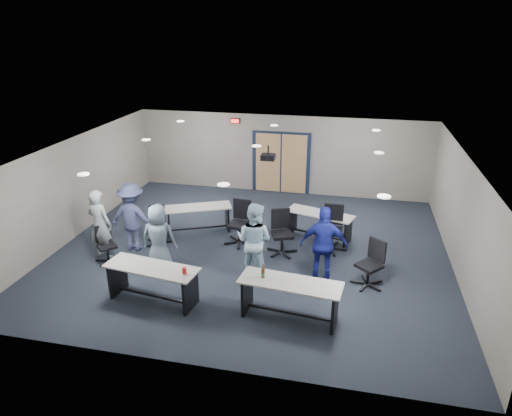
% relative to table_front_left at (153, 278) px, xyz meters
% --- Properties ---
extents(floor, '(10.00, 10.00, 0.00)m').
position_rel_table_front_left_xyz_m(floor, '(1.54, 2.77, -0.56)').
color(floor, black).
rests_on(floor, ground).
extents(back_wall, '(10.00, 0.04, 2.70)m').
position_rel_table_front_left_xyz_m(back_wall, '(1.54, 7.27, 0.79)').
color(back_wall, gray).
rests_on(back_wall, floor).
extents(front_wall, '(10.00, 0.04, 2.70)m').
position_rel_table_front_left_xyz_m(front_wall, '(1.54, -1.73, 0.79)').
color(front_wall, gray).
rests_on(front_wall, floor).
extents(left_wall, '(0.04, 9.00, 2.70)m').
position_rel_table_front_left_xyz_m(left_wall, '(-3.46, 2.77, 0.79)').
color(left_wall, gray).
rests_on(left_wall, floor).
extents(right_wall, '(0.04, 9.00, 2.70)m').
position_rel_table_front_left_xyz_m(right_wall, '(6.54, 2.77, 0.79)').
color(right_wall, gray).
rests_on(right_wall, floor).
extents(ceiling, '(10.00, 9.00, 0.04)m').
position_rel_table_front_left_xyz_m(ceiling, '(1.54, 2.77, 2.14)').
color(ceiling, white).
rests_on(ceiling, back_wall).
extents(double_door, '(2.00, 0.07, 2.20)m').
position_rel_table_front_left_xyz_m(double_door, '(1.54, 7.23, 0.49)').
color(double_door, '#101B32').
rests_on(double_door, back_wall).
extents(exit_sign, '(0.32, 0.07, 0.18)m').
position_rel_table_front_left_xyz_m(exit_sign, '(-0.06, 7.21, 1.89)').
color(exit_sign, black).
rests_on(exit_sign, back_wall).
extents(ceiling_projector, '(0.35, 0.32, 0.37)m').
position_rel_table_front_left_xyz_m(ceiling_projector, '(1.84, 3.27, 1.84)').
color(ceiling_projector, black).
rests_on(ceiling_projector, ceiling).
extents(ceiling_can_lights, '(6.24, 5.74, 0.02)m').
position_rel_table_front_left_xyz_m(ceiling_can_lights, '(1.54, 3.02, 2.11)').
color(ceiling_can_lights, silver).
rests_on(ceiling_can_lights, ceiling).
extents(table_front_left, '(2.09, 0.95, 0.95)m').
position_rel_table_front_left_xyz_m(table_front_left, '(0.00, 0.00, 0.00)').
color(table_front_left, '#AFACA5').
rests_on(table_front_left, floor).
extents(table_front_right, '(2.10, 0.89, 1.13)m').
position_rel_table_front_left_xyz_m(table_front_right, '(2.92, 0.01, 0.01)').
color(table_front_right, '#AFACA5').
rests_on(table_front_right, floor).
extents(table_back_left, '(1.95, 1.33, 0.75)m').
position_rel_table_front_left_xyz_m(table_back_left, '(-0.21, 3.54, -0.05)').
color(table_back_left, '#AFACA5').
rests_on(table_back_left, floor).
extents(table_back_right, '(1.94, 1.13, 0.75)m').
position_rel_table_front_left_xyz_m(table_back_right, '(3.19, 3.82, -0.05)').
color(table_back_right, '#AFACA5').
rests_on(table_back_right, floor).
extents(chair_back_a, '(0.83, 0.83, 1.04)m').
position_rel_table_front_left_xyz_m(chair_back_a, '(-1.02, 2.55, -0.04)').
color(chair_back_a, black).
rests_on(chair_back_a, floor).
extents(chair_back_b, '(0.83, 0.83, 1.19)m').
position_rel_table_front_left_xyz_m(chair_back_b, '(1.11, 3.04, 0.03)').
color(chair_back_b, black).
rests_on(chair_back_b, floor).
extents(chair_back_c, '(0.94, 0.94, 1.16)m').
position_rel_table_front_left_xyz_m(chair_back_c, '(2.33, 2.72, 0.02)').
color(chair_back_c, black).
rests_on(chair_back_c, floor).
extents(chair_back_d, '(0.78, 0.78, 1.20)m').
position_rel_table_front_left_xyz_m(chair_back_d, '(3.56, 3.18, 0.04)').
color(chair_back_d, black).
rests_on(chair_back_d, floor).
extents(chair_loose_left, '(0.83, 0.83, 0.94)m').
position_rel_table_front_left_xyz_m(chair_loose_left, '(-1.83, 1.35, -0.09)').
color(chair_loose_left, black).
rests_on(chair_loose_left, floor).
extents(chair_loose_right, '(0.97, 0.97, 1.09)m').
position_rel_table_front_left_xyz_m(chair_loose_right, '(4.49, 1.60, -0.02)').
color(chair_loose_right, black).
rests_on(chair_loose_right, floor).
extents(person_gray, '(0.74, 0.56, 1.83)m').
position_rel_table_front_left_xyz_m(person_gray, '(-2.07, 1.54, 0.35)').
color(person_gray, '#97A2A4').
rests_on(person_gray, floor).
extents(person_plaid, '(0.89, 0.64, 1.69)m').
position_rel_table_front_left_xyz_m(person_plaid, '(-0.38, 1.25, 0.28)').
color(person_plaid, slate).
rests_on(person_plaid, floor).
extents(person_lightblue, '(1.03, 0.89, 1.83)m').
position_rel_table_front_left_xyz_m(person_lightblue, '(1.87, 1.48, 0.35)').
color(person_lightblue, '#C0EAFF').
rests_on(person_lightblue, floor).
extents(person_navy, '(1.10, 0.52, 1.83)m').
position_rel_table_front_left_xyz_m(person_navy, '(3.46, 1.61, 0.35)').
color(person_navy, navy).
rests_on(person_navy, floor).
extents(person_back, '(1.20, 0.70, 1.83)m').
position_rel_table_front_left_xyz_m(person_back, '(-1.49, 2.14, 0.35)').
color(person_back, '#383F66').
rests_on(person_back, floor).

